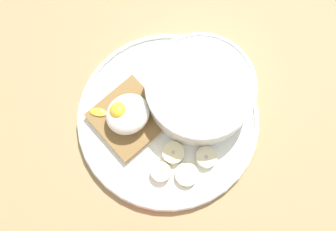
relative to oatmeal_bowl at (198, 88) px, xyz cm
name	(u,v)px	position (x,y,z in cm)	size (l,w,h in cm)	color
ground_plane	(168,122)	(5.48, 0.46, -4.76)	(120.00, 120.00, 2.00)	#9C8258
plate	(168,119)	(5.48, 0.46, -2.96)	(25.56, 25.56, 1.60)	white
oatmeal_bowl	(198,88)	(0.00, 0.00, 0.00)	(14.93, 14.93, 5.45)	white
toast_slice	(129,118)	(9.78, -2.80, -2.09)	(9.47, 9.47, 1.18)	olive
poached_egg	(126,114)	(9.89, -2.93, 0.27)	(7.20, 7.13, 3.98)	white
banana_slice_front	(206,157)	(4.79, 7.98, -2.15)	(3.84, 3.75, 1.49)	#F1E8C3
banana_slice_left	(161,172)	(10.78, 5.82, -1.97)	(3.60, 3.49, 1.74)	beige
banana_slice_back	(173,153)	(7.94, 4.80, -2.12)	(4.30, 4.29, 1.35)	beige
banana_slice_right	(187,175)	(8.31, 8.22, -2.24)	(4.49, 4.50, 1.17)	#EFEEBF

